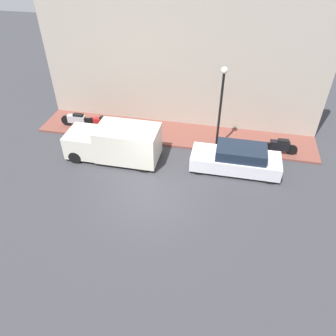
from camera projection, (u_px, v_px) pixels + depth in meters
ground_plane at (152, 196)px, 14.64m from camera, size 60.00×60.00×0.00m
sidewalk at (174, 134)px, 18.64m from camera, size 2.49×15.53×0.11m
building_facade at (180, 65)px, 17.58m from camera, size 0.30×15.53×7.04m
parked_car at (237, 159)px, 15.75m from camera, size 1.60×4.26×1.35m
delivery_van at (115, 143)px, 16.36m from camera, size 1.86×4.67×1.84m
motorcycle_black at (280, 146)px, 16.82m from camera, size 0.30×1.85×0.82m
motorcycle_red at (103, 122)px, 18.67m from camera, size 0.30×2.01×0.81m
scooter_silver at (77, 120)px, 18.91m from camera, size 0.30×1.95×0.83m
streetlamp at (221, 98)px, 15.68m from camera, size 0.32×0.32×4.42m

